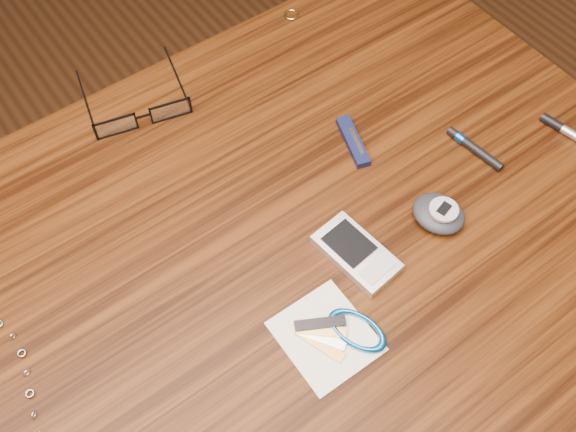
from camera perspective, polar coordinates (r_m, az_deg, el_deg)
name	(u,v)px	position (r m, az deg, el deg)	size (l,w,h in m)	color
ground	(280,425)	(1.44, -0.72, -18.08)	(3.80, 3.80, 0.00)	#472814
desk	(275,293)	(0.83, -1.20, -6.88)	(1.00, 0.70, 0.75)	#391B09
eyeglasses	(142,115)	(0.87, -12.83, 8.77)	(0.16, 0.16, 0.03)	black
gold_ring	(291,15)	(1.01, 0.29, 17.46)	(0.02, 0.02, 0.00)	tan
pda_phone	(356,253)	(0.74, 6.08, -3.31)	(0.06, 0.10, 0.02)	silver
pedometer	(439,213)	(0.78, 13.27, 0.23)	(0.07, 0.08, 0.03)	#1F202A
notepad_keys	(341,333)	(0.70, 4.76, -10.30)	(0.11, 0.10, 0.01)	silver
pocket_knife	(353,141)	(0.83, 5.80, 6.62)	(0.04, 0.08, 0.01)	#0C1036
black_blue_pen	(473,147)	(0.86, 16.12, 5.89)	(0.02, 0.09, 0.01)	black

